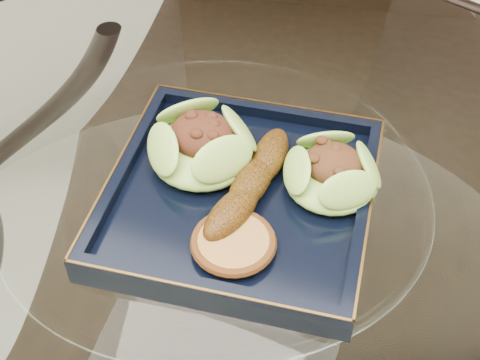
% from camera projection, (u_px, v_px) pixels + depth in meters
% --- Properties ---
extents(dining_table, '(1.13, 1.13, 0.77)m').
position_uv_depth(dining_table, '(219.00, 309.00, 0.81)').
color(dining_table, white).
rests_on(dining_table, ground).
extents(dining_chair, '(0.54, 0.54, 1.05)m').
position_uv_depth(dining_chair, '(297.00, 110.00, 1.09)').
color(dining_chair, black).
rests_on(dining_chair, ground).
extents(navy_plate, '(0.30, 0.30, 0.02)m').
position_uv_depth(navy_plate, '(240.00, 200.00, 0.70)').
color(navy_plate, black).
rests_on(navy_plate, dining_table).
extents(lettuce_wrap_left, '(0.15, 0.15, 0.04)m').
position_uv_depth(lettuce_wrap_left, '(202.00, 148.00, 0.71)').
color(lettuce_wrap_left, '#6CA22F').
rests_on(lettuce_wrap_left, navy_plate).
extents(lettuce_wrap_right, '(0.11, 0.11, 0.04)m').
position_uv_depth(lettuce_wrap_right, '(332.00, 175.00, 0.69)').
color(lettuce_wrap_right, '#71AD32').
rests_on(lettuce_wrap_right, navy_plate).
extents(roasted_plantain, '(0.05, 0.17, 0.03)m').
position_uv_depth(roasted_plantain, '(251.00, 183.00, 0.68)').
color(roasted_plantain, '#5D3609').
rests_on(roasted_plantain, navy_plate).
extents(crumb_patty, '(0.09, 0.09, 0.01)m').
position_uv_depth(crumb_patty, '(233.00, 244.00, 0.64)').
color(crumb_patty, '#A56E37').
rests_on(crumb_patty, navy_plate).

